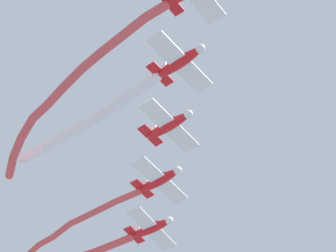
# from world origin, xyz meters

# --- Properties ---
(smoke_trail_lead) EXTENTS (10.66, 21.67, 2.36)m
(smoke_trail_lead) POSITION_xyz_m (6.31, 15.39, 55.12)
(smoke_trail_lead) COLOR #DB4C4C
(airplane_left_wing) EXTENTS (7.31, 5.56, 1.80)m
(airplane_left_wing) POSITION_xyz_m (8.32, 5.82, 56.11)
(airplane_left_wing) COLOR red
(smoke_trail_left_wing) EXTENTS (4.18, 16.39, 1.63)m
(smoke_trail_left_wing) POSITION_xyz_m (10.77, 16.05, 56.00)
(smoke_trail_left_wing) COLOR white
(airplane_right_wing) EXTENTS (7.31, 5.55, 1.80)m
(airplane_right_wing) POSITION_xyz_m (14.65, 9.79, 56.36)
(airplane_right_wing) COLOR red
(airplane_slot) EXTENTS (7.31, 5.54, 1.80)m
(airplane_slot) POSITION_xyz_m (20.99, 13.77, 56.61)
(airplane_slot) COLOR red
(smoke_trail_slot) EXTENTS (7.94, 19.08, 3.91)m
(smoke_trail_slot) POSITION_xyz_m (24.61, 25.68, 58.09)
(smoke_trail_slot) COLOR #DB4C4C
(airplane_trail) EXTENTS (7.27, 5.47, 1.80)m
(airplane_trail) POSITION_xyz_m (27.33, 17.74, 56.86)
(airplane_trail) COLOR red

